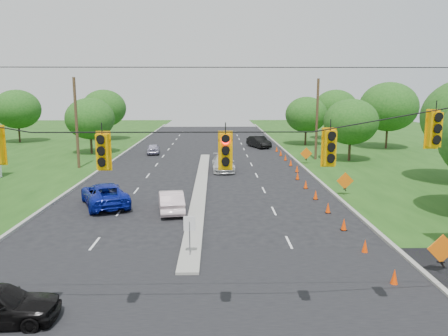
{
  "coord_description": "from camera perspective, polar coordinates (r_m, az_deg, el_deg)",
  "views": [
    {
      "loc": [
        1.21,
        -13.38,
        7.79
      ],
      "look_at": [
        1.76,
        14.36,
        2.8
      ],
      "focal_mm": 35.0,
      "sensor_mm": 36.0,
      "label": 1
    }
  ],
  "objects": [
    {
      "name": "cone_11",
      "position": [
        55.93,
        6.9,
        2.47
      ],
      "size": [
        0.32,
        0.32,
        0.7
      ],
      "primitive_type": "cone",
      "color": "#FF4004",
      "rests_on": "ground"
    },
    {
      "name": "silver_car_oncoming",
      "position": [
        54.35,
        -9.21,
        2.5
      ],
      "size": [
        1.89,
        3.88,
        1.27
      ],
      "primitive_type": "imported",
      "rotation": [
        0.0,
        0.0,
        3.25
      ],
      "color": "#A09CB7",
      "rests_on": "ground"
    },
    {
      "name": "curb_right",
      "position": [
        44.96,
        10.28,
        0.05
      ],
      "size": [
        0.25,
        110.0,
        0.16
      ],
      "primitive_type": "cube",
      "color": "gray",
      "rests_on": "ground"
    },
    {
      "name": "median_sign",
      "position": [
        20.42,
        -4.53,
        -7.88
      ],
      "size": [
        0.55,
        0.06,
        2.05
      ],
      "color": "gray",
      "rests_on": "ground"
    },
    {
      "name": "ground",
      "position": [
        15.53,
        -5.81,
        -19.96
      ],
      "size": [
        160.0,
        160.0,
        0.0
      ],
      "primitive_type": "plane",
      "color": "black",
      "rests_on": "ground"
    },
    {
      "name": "silver_car_far",
      "position": [
        42.42,
        -0.1,
        0.63
      ],
      "size": [
        2.25,
        5.18,
        1.48
      ],
      "primitive_type": "imported",
      "rotation": [
        0.0,
        0.0,
        0.03
      ],
      "color": "silver",
      "rests_on": "ground"
    },
    {
      "name": "cone_1",
      "position": [
        22.41,
        17.94,
        -9.7
      ],
      "size": [
        0.32,
        0.32,
        0.7
      ],
      "primitive_type": "cone",
      "color": "#FF4004",
      "rests_on": "ground"
    },
    {
      "name": "cone_10",
      "position": [
        52.5,
        7.42,
        1.96
      ],
      "size": [
        0.32,
        0.32,
        0.7
      ],
      "primitive_type": "cone",
      "color": "#FF4004",
      "rests_on": "ground"
    },
    {
      "name": "utility_pole_far_right",
      "position": [
        49.79,
        12.04,
        6.18
      ],
      "size": [
        0.28,
        0.28,
        9.0
      ],
      "primitive_type": "cylinder",
      "color": "#422D1C",
      "rests_on": "ground"
    },
    {
      "name": "tree_6",
      "position": [
        70.57,
        -15.39,
        7.53
      ],
      "size": [
        6.72,
        6.72,
        7.84
      ],
      "color": "black",
      "rests_on": "ground"
    },
    {
      "name": "tree_5",
      "position": [
        55.61,
        -17.11,
        6.19
      ],
      "size": [
        5.88,
        5.88,
        6.86
      ],
      "color": "black",
      "rests_on": "ground"
    },
    {
      "name": "cone_6",
      "position": [
        38.79,
        9.58,
        -1.01
      ],
      "size": [
        0.32,
        0.32,
        0.7
      ],
      "primitive_type": "cone",
      "color": "#FF4004",
      "rests_on": "ground"
    },
    {
      "name": "cone_0",
      "position": [
        19.38,
        21.36,
        -13.12
      ],
      "size": [
        0.32,
        0.32,
        0.7
      ],
      "primitive_type": "cone",
      "color": "#FF4004",
      "rests_on": "ground"
    },
    {
      "name": "curb_left",
      "position": [
        45.5,
        -15.51,
        -0.04
      ],
      "size": [
        0.25,
        110.0,
        0.16
      ],
      "primitive_type": "cube",
      "color": "gray",
      "rests_on": "ground"
    },
    {
      "name": "cone_7",
      "position": [
        42.28,
        9.51,
        -0.08
      ],
      "size": [
        0.32,
        0.32,
        0.7
      ],
      "primitive_type": "cone",
      "color": "#FF4004",
      "rests_on": "ground"
    },
    {
      "name": "cone_3",
      "position": [
        28.8,
        13.43,
        -5.06
      ],
      "size": [
        0.32,
        0.32,
        0.7
      ],
      "primitive_type": "cone",
      "color": "#FF4004",
      "rests_on": "ground"
    },
    {
      "name": "white_sedan",
      "position": [
        28.47,
        -6.93,
        -4.28
      ],
      "size": [
        2.17,
        4.5,
        1.42
      ],
      "primitive_type": "imported",
      "rotation": [
        0.0,
        0.0,
        3.3
      ],
      "color": "silver",
      "rests_on": "ground"
    },
    {
      "name": "tree_10",
      "position": [
        61.78,
        20.7,
        7.49
      ],
      "size": [
        7.56,
        7.56,
        8.82
      ],
      "color": "black",
      "rests_on": "ground"
    },
    {
      "name": "work_sign_2",
      "position": [
        46.86,
        10.69,
        1.8
      ],
      "size": [
        1.27,
        0.58,
        1.37
      ],
      "color": "black",
      "rests_on": "ground"
    },
    {
      "name": "work_sign_0",
      "position": [
        20.95,
        26.57,
        -9.57
      ],
      "size": [
        1.27,
        0.58,
        1.37
      ],
      "color": "black",
      "rests_on": "ground"
    },
    {
      "name": "cone_4",
      "position": [
        32.1,
        11.88,
        -3.43
      ],
      "size": [
        0.32,
        0.32,
        0.7
      ],
      "primitive_type": "cone",
      "color": "#FF4004",
      "rests_on": "ground"
    },
    {
      "name": "work_sign_1",
      "position": [
        33.49,
        15.53,
        -1.72
      ],
      "size": [
        1.27,
        0.58,
        1.37
      ],
      "color": "black",
      "rests_on": "ground"
    },
    {
      "name": "cone_5",
      "position": [
        35.43,
        10.62,
        -2.11
      ],
      "size": [
        0.32,
        0.32,
        0.7
      ],
      "primitive_type": "cone",
      "color": "#FF4004",
      "rests_on": "ground"
    },
    {
      "name": "tree_9",
      "position": [
        49.75,
        16.24,
        5.81
      ],
      "size": [
        5.88,
        5.88,
        6.86
      ],
      "color": "black",
      "rests_on": "ground"
    },
    {
      "name": "tree_4",
      "position": [
        71.67,
        -25.39,
        6.95
      ],
      "size": [
        6.72,
        6.72,
        7.84
      ],
      "color": "black",
      "rests_on": "ground"
    },
    {
      "name": "tree_12",
      "position": [
        62.79,
        10.7,
        6.86
      ],
      "size": [
        5.88,
        5.88,
        6.86
      ],
      "color": "black",
      "rests_on": "ground"
    },
    {
      "name": "cone_2",
      "position": [
        25.57,
        15.39,
        -7.1
      ],
      "size": [
        0.32,
        0.32,
        0.7
      ],
      "primitive_type": "cone",
      "color": "#FF4004",
      "rests_on": "ground"
    },
    {
      "name": "blue_pickup",
      "position": [
        30.76,
        -15.33,
        -3.34
      ],
      "size": [
        4.63,
        6.21,
        1.57
      ],
      "primitive_type": "imported",
      "rotation": [
        0.0,
        0.0,
        3.55
      ],
      "color": "#0C1A92",
      "rests_on": "ground"
    },
    {
      "name": "tree_11",
      "position": [
        70.97,
        14.35,
        7.59
      ],
      "size": [
        6.72,
        6.72,
        7.84
      ],
      "color": "black",
      "rests_on": "ground"
    },
    {
      "name": "median",
      "position": [
        35.27,
        -3.08,
        -2.58
      ],
      "size": [
        1.0,
        34.0,
        0.18
      ],
      "primitive_type": "cube",
      "color": "gray",
      "rests_on": "ground"
    },
    {
      "name": "utility_pole_far_left",
      "position": [
        45.62,
        -18.72,
        5.52
      ],
      "size": [
        0.28,
        0.28,
        9.0
      ],
      "primitive_type": "cylinder",
      "color": "#422D1C",
      "rests_on": "ground"
    },
    {
      "name": "cone_9",
      "position": [
        49.08,
        8.02,
        1.37
      ],
      "size": [
        0.32,
        0.32,
        0.7
      ],
      "primitive_type": "cone",
      "color": "#FF4004",
      "rests_on": "ground"
    },
    {
      "name": "cone_8",
      "position": [
        45.67,
        8.71,
        0.7
      ],
      "size": [
        0.32,
        0.32,
        0.7
      ],
      "primitive_type": "cone",
      "color": "#FF4004",
      "rests_on": "ground"
    },
    {
      "name": "dark_car_receding",
      "position": [
        59.8,
        4.56,
        3.44
      ],
      "size": [
        3.2,
        5.06,
        1.58
      ],
      "primitive_type": "imported",
      "rotation": [
        0.0,
        0.0,
        0.35
      ],
      "color": "black",
      "rests_on": "ground"
    },
    {
      "name": "signal_span",
      "position": [
        12.76,
        -6.8,
        -2.63
      ],
      "size": [
        25.6,
        0.32,
        9.0
      ],
      "color": "#422D1C",
      "rests_on": "ground"
    },
    {
      "name": "cross_street",
      "position": [
        15.53,
        -5.81,
        -19.96
      ],
      "size": [
        160.0,
        14.0,
        0.02
      ],
      "primitive_type": "cube",
      "color": "black",
      "rests_on": "ground"
    }
  ]
}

